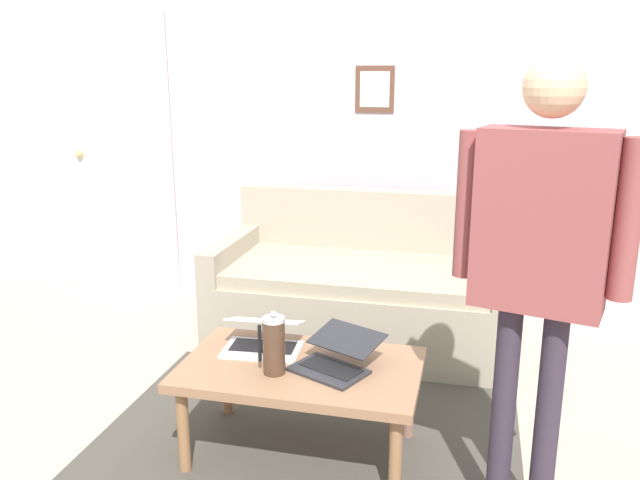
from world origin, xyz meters
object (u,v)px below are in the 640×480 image
object	(u,v)px
couch	(362,292)
person_standing	(540,244)
coffee_table	(301,375)
laptop_left	(335,359)
interior_door	(120,154)
french_press	(274,345)
laptop_center	(263,339)

from	to	relation	value
couch	person_standing	size ratio (longest dim) A/B	1.05
coffee_table	laptop_left	size ratio (longest dim) A/B	2.41
laptop_left	couch	bearing A→B (deg)	-85.06
interior_door	laptop_left	distance (m)	2.83
laptop_left	french_press	size ratio (longest dim) A/B	1.54
interior_door	coffee_table	world-z (taller)	interior_door
interior_door	laptop_center	world-z (taller)	interior_door
laptop_left	person_standing	size ratio (longest dim) A/B	0.25
coffee_table	laptop_left	world-z (taller)	laptop_left
interior_door	laptop_left	world-z (taller)	interior_door
laptop_center	french_press	size ratio (longest dim) A/B	1.33
interior_door	laptop_left	size ratio (longest dim) A/B	4.91
interior_door	couch	distance (m)	2.14
laptop_left	person_standing	xyz separation A→B (m)	(-0.74, 0.25, 0.61)
couch	interior_door	bearing A→B (deg)	-16.72
laptop_center	french_press	xyz separation A→B (m)	(-0.12, 0.22, 0.08)
laptop_center	french_press	world-z (taller)	french_press
person_standing	coffee_table	bearing A→B (deg)	-15.14
french_press	person_standing	xyz separation A→B (m)	(-0.98, 0.14, 0.53)
french_press	laptop_left	bearing A→B (deg)	-156.68
laptop_left	laptop_center	xyz separation A→B (m)	(0.35, -0.12, 0.00)
interior_door	laptop_center	size ratio (longest dim) A/B	5.70
couch	laptop_left	xyz separation A→B (m)	(-0.11, 1.29, 0.15)
laptop_left	laptop_center	bearing A→B (deg)	-18.57
laptop_left	french_press	world-z (taller)	french_press
laptop_left	person_standing	world-z (taller)	person_standing
person_standing	laptop_center	bearing A→B (deg)	-18.35
couch	coffee_table	bearing A→B (deg)	88.37
laptop_left	french_press	xyz separation A→B (m)	(0.23, 0.10, 0.08)
laptop_center	coffee_table	bearing A→B (deg)	149.15
couch	laptop_left	distance (m)	1.30
coffee_table	french_press	bearing A→B (deg)	48.42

